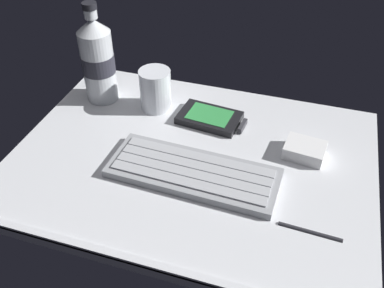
% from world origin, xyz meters
% --- Properties ---
extents(ground_plane, '(0.64, 0.48, 0.03)m').
position_xyz_m(ground_plane, '(0.00, -0.00, -0.01)').
color(ground_plane, silver).
extents(keyboard, '(0.29, 0.12, 0.02)m').
position_xyz_m(keyboard, '(0.02, -0.05, 0.01)').
color(keyboard, '#93969B').
rests_on(keyboard, ground_plane).
extents(handheld_device, '(0.13, 0.09, 0.02)m').
position_xyz_m(handheld_device, '(0.01, 0.11, 0.01)').
color(handheld_device, black).
rests_on(handheld_device, ground_plane).
extents(juice_cup, '(0.06, 0.06, 0.09)m').
position_xyz_m(juice_cup, '(-0.12, 0.13, 0.04)').
color(juice_cup, silver).
rests_on(juice_cup, ground_plane).
extents(water_bottle, '(0.07, 0.07, 0.21)m').
position_xyz_m(water_bottle, '(-0.24, 0.13, 0.09)').
color(water_bottle, silver).
rests_on(water_bottle, ground_plane).
extents(charger_block, '(0.08, 0.06, 0.02)m').
position_xyz_m(charger_block, '(0.19, 0.06, 0.01)').
color(charger_block, white).
rests_on(charger_block, ground_plane).
extents(stylus_pen, '(0.10, 0.01, 0.01)m').
position_xyz_m(stylus_pen, '(0.22, -0.11, 0.00)').
color(stylus_pen, '#26262B').
rests_on(stylus_pen, ground_plane).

